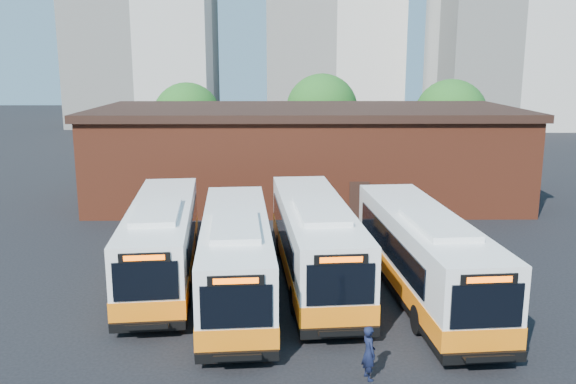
{
  "coord_description": "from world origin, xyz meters",
  "views": [
    {
      "loc": [
        -1.69,
        -21.87,
        9.59
      ],
      "look_at": [
        -1.41,
        4.23,
        3.9
      ],
      "focal_mm": 38.0,
      "sensor_mm": 36.0,
      "label": 1
    }
  ],
  "objects_px": {
    "bus_west": "(162,243)",
    "bus_mideast": "(315,244)",
    "transit_worker": "(369,353)",
    "bus_east": "(423,257)",
    "bus_midwest": "(236,259)"
  },
  "relations": [
    {
      "from": "bus_west",
      "to": "transit_worker",
      "type": "distance_m",
      "value": 12.05
    },
    {
      "from": "bus_west",
      "to": "transit_worker",
      "type": "bearing_deg",
      "value": -54.3
    },
    {
      "from": "bus_midwest",
      "to": "bus_mideast",
      "type": "relative_size",
      "value": 0.96
    },
    {
      "from": "bus_west",
      "to": "bus_midwest",
      "type": "height_order",
      "value": "same"
    },
    {
      "from": "bus_mideast",
      "to": "bus_east",
      "type": "bearing_deg",
      "value": -28.15
    },
    {
      "from": "bus_east",
      "to": "transit_worker",
      "type": "bearing_deg",
      "value": -119.64
    },
    {
      "from": "bus_east",
      "to": "transit_worker",
      "type": "xyz_separation_m",
      "value": [
        -3.16,
        -6.76,
        -0.78
      ]
    },
    {
      "from": "transit_worker",
      "to": "bus_mideast",
      "type": "bearing_deg",
      "value": -9.31
    },
    {
      "from": "bus_west",
      "to": "bus_mideast",
      "type": "relative_size",
      "value": 0.97
    },
    {
      "from": "transit_worker",
      "to": "bus_west",
      "type": "bearing_deg",
      "value": 24.36
    },
    {
      "from": "bus_west",
      "to": "bus_mideast",
      "type": "height_order",
      "value": "bus_mideast"
    },
    {
      "from": "bus_east",
      "to": "transit_worker",
      "type": "distance_m",
      "value": 7.5
    },
    {
      "from": "bus_mideast",
      "to": "bus_east",
      "type": "height_order",
      "value": "bus_mideast"
    },
    {
      "from": "bus_midwest",
      "to": "bus_mideast",
      "type": "height_order",
      "value": "bus_mideast"
    },
    {
      "from": "bus_west",
      "to": "bus_east",
      "type": "xyz_separation_m",
      "value": [
        11.14,
        -2.24,
        0.04
      ]
    }
  ]
}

